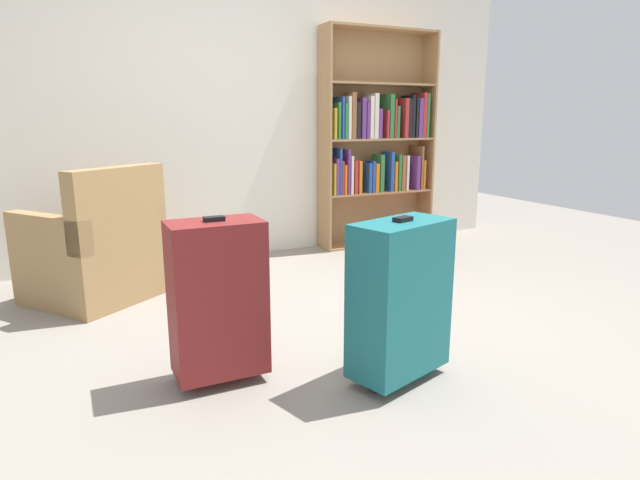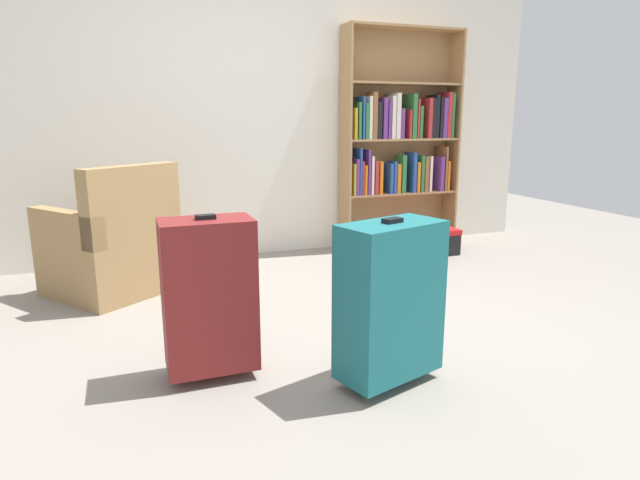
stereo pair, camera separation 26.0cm
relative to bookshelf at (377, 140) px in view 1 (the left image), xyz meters
name	(u,v)px [view 1 (the left image)]	position (x,y,z in m)	size (l,w,h in m)	color
ground_plane	(346,334)	(-1.33, -1.87, -0.99)	(9.50, 9.50, 0.00)	gray
back_wall	(233,105)	(-1.33, 0.18, 0.31)	(5.43, 0.10, 2.60)	silver
bookshelf	(377,140)	(0.00, 0.00, 0.00)	(1.13, 0.26, 1.98)	#A87F51
armchair	(96,253)	(-2.54, -0.61, -0.67)	(0.98, 0.98, 0.90)	#9E7A4C
mug	(191,285)	(-1.94, -0.72, -0.94)	(0.12, 0.08, 0.10)	red
storage_box	(409,239)	(0.10, -0.43, -0.87)	(0.47, 0.31, 0.23)	black
suitcase_teal	(400,298)	(-1.36, -2.44, -0.59)	(0.53, 0.38, 0.78)	#19666B
suitcase_dark_red	(218,298)	(-2.11, -2.09, -0.59)	(0.41, 0.25, 0.78)	maroon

